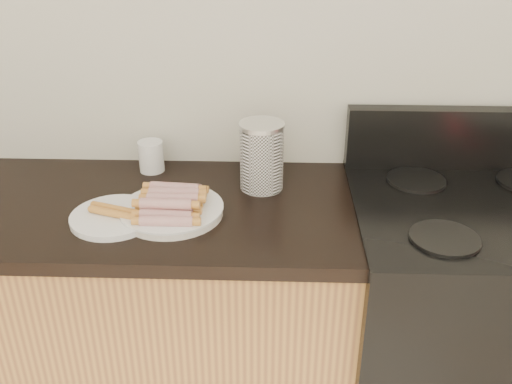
{
  "coord_description": "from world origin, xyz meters",
  "views": [
    {
      "loc": [
        0.17,
        0.24,
        1.7
      ],
      "look_at": [
        0.12,
        1.62,
        0.98
      ],
      "focal_mm": 40.0,
      "sensor_mm": 36.0,
      "label": 1
    }
  ],
  "objects_px": {
    "canister": "(262,156)",
    "side_plate": "(114,217)",
    "stove": "(463,333)",
    "mug": "(151,156)",
    "main_plate": "(172,211)"
  },
  "relations": [
    {
      "from": "stove",
      "to": "mug",
      "type": "height_order",
      "value": "mug"
    },
    {
      "from": "main_plate",
      "to": "side_plate",
      "type": "relative_size",
      "value": 1.2
    },
    {
      "from": "side_plate",
      "to": "canister",
      "type": "height_order",
      "value": "canister"
    },
    {
      "from": "side_plate",
      "to": "stove",
      "type": "bearing_deg",
      "value": 4.21
    },
    {
      "from": "stove",
      "to": "main_plate",
      "type": "xyz_separation_m",
      "value": [
        -0.9,
        -0.04,
        0.45
      ]
    },
    {
      "from": "main_plate",
      "to": "canister",
      "type": "bearing_deg",
      "value": 35.65
    },
    {
      "from": "canister",
      "to": "stove",
      "type": "bearing_deg",
      "value": -11.76
    },
    {
      "from": "canister",
      "to": "side_plate",
      "type": "bearing_deg",
      "value": -152.19
    },
    {
      "from": "mug",
      "to": "canister",
      "type": "bearing_deg",
      "value": -16.92
    },
    {
      "from": "side_plate",
      "to": "canister",
      "type": "xyz_separation_m",
      "value": [
        0.4,
        0.21,
        0.1
      ]
    },
    {
      "from": "stove",
      "to": "mug",
      "type": "xyz_separation_m",
      "value": [
        -1.01,
        0.24,
        0.49
      ]
    },
    {
      "from": "side_plate",
      "to": "main_plate",
      "type": "bearing_deg",
      "value": 12.6
    },
    {
      "from": "stove",
      "to": "mug",
      "type": "bearing_deg",
      "value": 166.37
    },
    {
      "from": "side_plate",
      "to": "mug",
      "type": "xyz_separation_m",
      "value": [
        0.04,
        0.32,
        0.04
      ]
    },
    {
      "from": "stove",
      "to": "main_plate",
      "type": "height_order",
      "value": "main_plate"
    }
  ]
}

